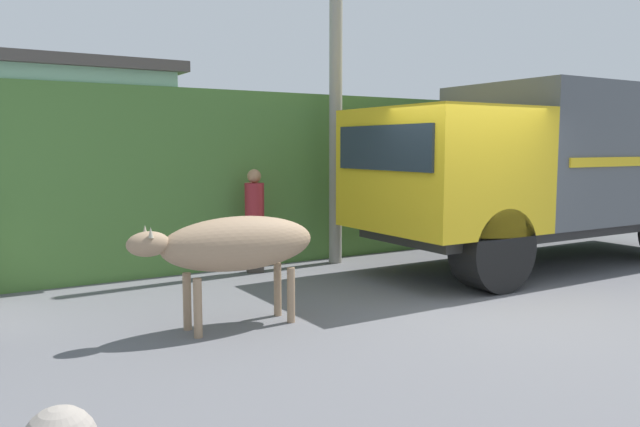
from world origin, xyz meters
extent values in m
plane|color=slate|center=(0.00, 0.00, 0.00)|extent=(60.00, 60.00, 0.00)
cube|color=#4C7A38|center=(0.00, 6.47, 1.44)|extent=(32.00, 5.55, 2.87)
cube|color=#2D2D2D|center=(2.92, 1.38, 0.67)|extent=(6.45, 1.96, 0.18)
cube|color=gold|center=(0.47, 1.38, 1.65)|extent=(2.10, 2.45, 1.77)
cube|color=#232D38|center=(-0.60, 1.38, 1.97)|extent=(0.04, 2.08, 0.62)
cube|color=#4C5156|center=(3.98, 1.38, 1.86)|extent=(4.91, 2.45, 2.21)
cylinder|color=black|center=(0.58, 0.42, 0.58)|extent=(1.16, 0.54, 1.16)
ellipsoid|color=#9E7F60|center=(-3.09, 0.66, 0.93)|extent=(1.78, 0.60, 0.60)
ellipsoid|color=#9E7F60|center=(-4.09, 0.66, 1.00)|extent=(0.45, 0.26, 0.26)
cone|color=#B7AD93|center=(-4.09, 0.56, 1.13)|extent=(0.06, 0.06, 0.11)
cone|color=#B7AD93|center=(-4.09, 0.76, 1.13)|extent=(0.06, 0.06, 0.11)
cylinder|color=#9E7F60|center=(-3.64, 0.50, 0.31)|extent=(0.09, 0.09, 0.63)
cylinder|color=#9E7F60|center=(-3.64, 0.82, 0.31)|extent=(0.09, 0.09, 0.63)
cylinder|color=#9E7F60|center=(-2.53, 0.50, 0.31)|extent=(0.09, 0.09, 0.63)
cylinder|color=#9E7F60|center=(-2.53, 0.82, 0.31)|extent=(0.09, 0.09, 0.63)
cube|color=#38332D|center=(-1.67, 3.27, 0.38)|extent=(0.29, 0.23, 0.76)
cylinder|color=maroon|center=(-1.67, 3.27, 1.08)|extent=(0.38, 0.38, 0.66)
sphere|color=#A87A56|center=(-1.67, 3.27, 1.52)|extent=(0.22, 0.22, 0.22)
cylinder|color=gray|center=(-0.14, 3.31, 3.17)|extent=(0.22, 0.22, 6.33)
camera|label=1|loc=(-5.83, -5.57, 1.99)|focal=35.00mm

